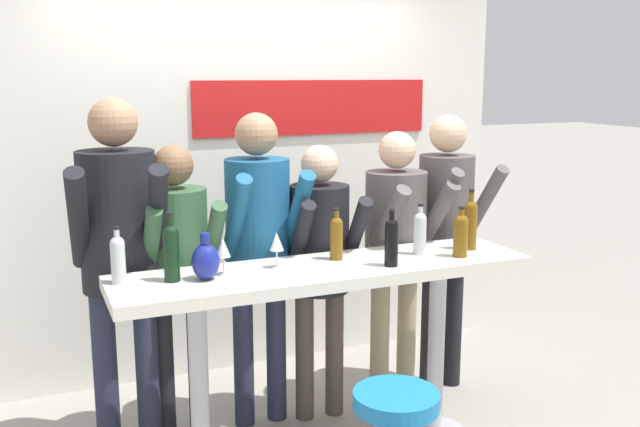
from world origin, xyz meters
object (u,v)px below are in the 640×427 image
Objects in this scene: person_center_left at (259,235)px; wine_bottle_4 at (118,257)px; person_right at (446,222)px; wine_bottle_6 at (336,236)px; tasting_table at (326,303)px; wine_bottle_3 at (391,240)px; person_center_right at (396,239)px; wine_bottle_1 at (420,231)px; wine_bottle_2 at (171,250)px; wine_bottle_5 at (471,222)px; wine_glass_0 at (277,243)px; person_left at (177,261)px; person_center at (320,252)px; wine_glass_1 at (223,249)px; person_far_left at (119,239)px; decorative_vase at (206,261)px; wine_bottle_0 at (461,233)px.

person_center_left is 0.91m from wine_bottle_4.
person_right is 1.01m from wine_bottle_6.
wine_bottle_3 is (0.30, -0.12, 0.32)m from tasting_table.
wine_bottle_1 is at bearing -109.29° from person_center_right.
tasting_table is 7.90× the size of wine_bottle_6.
wine_bottle_2 is 1.22× the size of wine_bottle_4.
person_center_right is 6.19× the size of wine_bottle_6.
wine_bottle_5 reaches higher than wine_glass_0.
wine_bottle_6 is at bearing -56.06° from person_center_left.
tasting_table is 0.83m from person_left.
person_center is 8.98× the size of wine_glass_1.
person_left is 5.98× the size of wine_bottle_1.
wine_bottle_5 is 0.76m from wine_bottle_6.
tasting_table is 1.31× the size of person_left.
wine_glass_1 is at bearing -167.66° from person_center_right.
person_far_left is 1.17× the size of person_center.
wine_bottle_6 is 1.21× the size of decorative_vase.
person_left is at bearing 93.26° from decorative_vase.
wine_bottle_2 is (-0.57, -0.48, 0.08)m from person_center_left.
person_center_right is 0.45m from wine_bottle_1.
wine_bottle_5 is at bearing -2.94° from wine_glass_0.
wine_glass_1 is (-1.05, 0.02, 0.00)m from wine_bottle_1.
wine_bottle_0 reaches higher than wine_glass_1.
wine_bottle_6 is 0.33m from wine_glass_0.
person_center_left is 0.36m from person_center.
wine_bottle_6 is 1.51× the size of wine_glass_1.
person_left reaches higher than wine_bottle_0.
wine_bottle_1 is 0.29m from wine_bottle_3.
wine_glass_0 is (-1.26, -0.44, 0.08)m from person_right.
tasting_table is 0.40m from wine_glass_0.
person_center_right is at bearing 16.30° from wine_bottle_2.
person_right is at bearing -0.64° from person_left.
tasting_table is at bearing -39.36° from person_left.
wine_bottle_0 is 1.00× the size of wine_bottle_4.
tasting_table is 0.92m from wine_bottle_5.
wine_bottle_5 is at bearing -2.53° from wine_bottle_4.
wine_glass_1 is (-0.51, 0.05, 0.32)m from tasting_table.
person_center_left is at bearing 27.86° from wine_bottle_4.
person_right is 5.39× the size of wine_bottle_2.
person_far_left reaches higher than person_left.
decorative_vase is (-1.63, -0.51, 0.05)m from person_right.
person_far_left is 1.36m from wine_bottle_3.
person_center_right is 6.11× the size of wine_bottle_1.
person_center_left is at bearing 153.92° from wine_bottle_5.
decorative_vase is at bearing -165.81° from person_right.
wine_bottle_4 reaches higher than tasting_table.
wine_bottle_2 is at bearing -63.44° from person_far_left.
person_left is at bearing 150.63° from wine_bottle_6.
wine_bottle_5 is (0.31, -0.01, 0.02)m from wine_bottle_1.
wine_bottle_3 is at bearing -72.16° from person_center.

